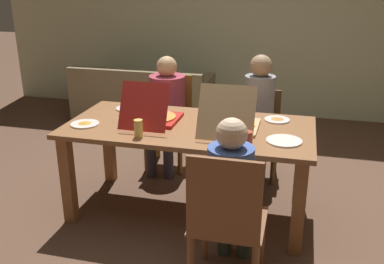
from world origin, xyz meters
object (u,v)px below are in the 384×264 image
(drinking_glass_1, at_px, (247,140))
(chair_1, at_px, (258,129))
(chair_0, at_px, (170,119))
(drinking_glass_2, at_px, (218,106))
(plate_1, at_px, (284,141))
(dining_table, at_px, (189,139))
(person_2, at_px, (232,187))
(plate_0, at_px, (128,108))
(pizza_box_1, at_px, (154,116))
(pizza_box_0, at_px, (231,123))
(plate_2, at_px, (85,124))
(couch, at_px, (144,100))
(chair_2, at_px, (226,221))
(plate_3, at_px, (277,119))
(drinking_glass_0, at_px, (138,128))
(person_0, at_px, (166,104))
(person_1, at_px, (258,110))

(drinking_glass_1, bearing_deg, chair_1, 91.90)
(chair_0, xyz_separation_m, drinking_glass_2, (0.60, -0.54, 0.34))
(chair_1, bearing_deg, plate_1, -75.17)
(dining_table, bearing_deg, person_2, -57.78)
(plate_0, bearing_deg, pizza_box_1, -39.90)
(pizza_box_0, bearing_deg, chair_0, 129.58)
(plate_2, distance_m, couch, 2.47)
(plate_2, height_order, drinking_glass_1, drinking_glass_1)
(plate_1, xyz_separation_m, drinking_glass_1, (-0.24, -0.21, 0.06))
(chair_2, xyz_separation_m, plate_3, (0.20, 1.21, 0.27))
(plate_2, bearing_deg, chair_0, 71.91)
(person_2, xyz_separation_m, drinking_glass_0, (-0.77, 0.40, 0.18))
(plate_3, height_order, drinking_glass_2, drinking_glass_2)
(plate_0, relative_size, plate_3, 1.01)
(pizza_box_1, bearing_deg, plate_2, -159.46)
(chair_0, bearing_deg, plate_0, -106.83)
(dining_table, relative_size, plate_2, 8.68)
(pizza_box_1, bearing_deg, drinking_glass_1, -25.84)
(chair_1, xyz_separation_m, plate_0, (-1.11, -0.61, 0.32))
(person_2, height_order, plate_3, person_2)
(person_0, relative_size, pizza_box_0, 1.95)
(dining_table, bearing_deg, chair_1, 62.40)
(couch, bearing_deg, drinking_glass_2, -52.86)
(dining_table, distance_m, plate_2, 0.85)
(plate_0, xyz_separation_m, couch, (-0.57, 1.91, -0.50))
(plate_3, xyz_separation_m, drinking_glass_0, (-0.97, -0.64, 0.06))
(pizza_box_1, bearing_deg, plate_0, 140.10)
(plate_2, xyz_separation_m, plate_3, (1.49, 0.49, 0.00))
(person_0, distance_m, plate_0, 0.55)
(chair_0, xyz_separation_m, plate_1, (1.20, -1.11, 0.29))
(drinking_glass_2, bearing_deg, chair_1, 58.05)
(drinking_glass_2, bearing_deg, plate_1, -43.40)
(drinking_glass_0, bearing_deg, chair_2, -36.60)
(dining_table, bearing_deg, chair_0, 115.43)
(drinking_glass_0, bearing_deg, pizza_box_1, 89.91)
(person_1, distance_m, drinking_glass_2, 0.51)
(chair_2, bearing_deg, pizza_box_1, 129.88)
(plate_0, distance_m, drinking_glass_1, 1.34)
(plate_2, relative_size, couch, 0.13)
(person_0, distance_m, person_2, 1.80)
(person_2, height_order, plate_2, person_2)
(person_2, bearing_deg, plate_2, 156.56)
(person_0, bearing_deg, person_2, -59.37)
(pizza_box_0, bearing_deg, person_2, -79.88)
(plate_0, bearing_deg, pizza_box_0, -17.32)
(plate_2, xyz_separation_m, drinking_glass_0, (0.52, -0.15, 0.06))
(person_0, relative_size, person_1, 0.95)
(chair_2, distance_m, drinking_glass_2, 1.38)
(chair_0, distance_m, chair_2, 2.06)
(chair_2, height_order, plate_3, chair_2)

